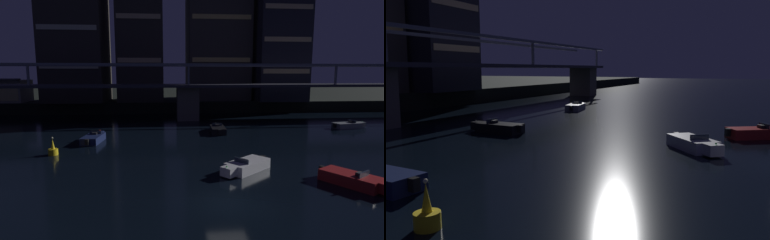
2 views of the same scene
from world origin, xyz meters
The scene contains 5 objects.
speedboat_near_left centered at (22.44, 23.89, 0.41)m, with size 5.23×2.46×1.16m.
speedboat_near_center centered at (2.62, 6.05, 0.41)m, with size 4.60×4.13×1.16m.
speedboat_near_right centered at (3.14, 22.33, 0.41)m, with size 2.00×5.22×1.16m.
speedboat_mid_center centered at (9.27, 2.24, 0.41)m, with size 3.69×4.84×1.16m.
channel_buoy centered at (-14.54, 12.40, 0.48)m, with size 0.90×0.90×1.76m.
Camera 2 is at (-23.90, 2.54, 5.40)m, focal length 36.42 mm.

